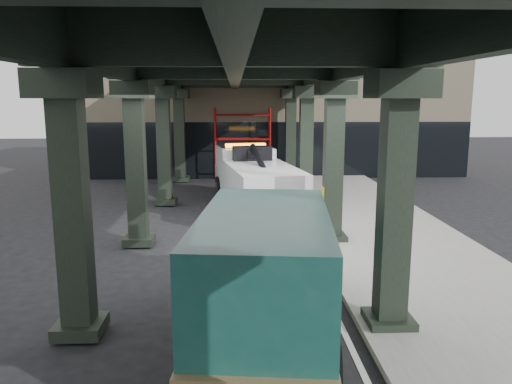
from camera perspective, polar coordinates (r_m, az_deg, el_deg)
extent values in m
plane|color=black|center=(13.83, -0.61, -8.33)|extent=(90.00, 90.00, 0.00)
cube|color=gray|center=(16.46, 15.10, -5.33)|extent=(5.00, 40.00, 0.15)
cube|color=silver|center=(15.87, 5.35, -5.85)|extent=(0.12, 38.00, 0.01)
cube|color=black|center=(9.76, 15.55, -1.57)|extent=(0.55, 0.55, 5.00)
cube|color=black|center=(9.56, 16.23, 11.73)|extent=(1.10, 1.10, 0.50)
cube|color=black|center=(10.49, 14.90, -14.06)|extent=(0.90, 0.90, 0.24)
cube|color=black|center=(15.50, 8.81, 3.11)|extent=(0.55, 0.55, 5.00)
cube|color=black|center=(15.37, 9.05, 11.45)|extent=(1.10, 1.10, 0.50)
cube|color=black|center=(15.97, 8.57, -5.17)|extent=(0.90, 0.90, 0.24)
cube|color=black|center=(21.38, 5.73, 5.23)|extent=(0.55, 0.55, 5.00)
cube|color=black|center=(21.29, 5.84, 11.27)|extent=(1.10, 1.10, 0.50)
cube|color=black|center=(21.72, 5.61, -0.87)|extent=(0.90, 0.90, 0.24)
cube|color=black|center=(27.31, 3.97, 6.42)|extent=(0.55, 0.55, 5.00)
cube|color=black|center=(27.24, 4.03, 11.15)|extent=(1.10, 1.10, 0.50)
cube|color=black|center=(27.58, 3.91, 1.61)|extent=(0.90, 0.90, 0.24)
cube|color=black|center=(9.77, -20.25, -1.83)|extent=(0.55, 0.55, 5.00)
cube|color=black|center=(9.56, -21.13, 11.45)|extent=(1.10, 1.10, 0.50)
cube|color=black|center=(10.49, -19.41, -14.31)|extent=(0.90, 0.90, 0.24)
cube|color=black|center=(15.50, -13.54, 2.94)|extent=(0.55, 0.55, 5.00)
cube|color=black|center=(15.38, -13.91, 11.28)|extent=(1.10, 1.10, 0.50)
cube|color=black|center=(15.97, -13.18, -5.34)|extent=(0.90, 0.90, 0.24)
cube|color=black|center=(21.38, -10.47, 5.11)|extent=(0.55, 0.55, 5.00)
cube|color=black|center=(21.29, -10.68, 11.14)|extent=(1.10, 1.10, 0.50)
cube|color=black|center=(21.72, -10.27, -0.99)|extent=(0.90, 0.90, 0.24)
cube|color=black|center=(27.32, -8.72, 6.33)|extent=(0.55, 0.55, 5.00)
cube|color=black|center=(27.24, -8.86, 11.05)|extent=(1.10, 1.10, 0.50)
cube|color=black|center=(27.58, -8.59, 1.52)|extent=(0.90, 0.90, 0.24)
cube|color=black|center=(15.41, 9.14, 14.43)|extent=(0.35, 32.00, 1.10)
cube|color=black|center=(15.41, -14.05, 14.25)|extent=(0.35, 32.00, 1.10)
cube|color=black|center=(15.11, -2.46, 14.62)|extent=(0.35, 32.00, 1.10)
cube|color=black|center=(15.18, -2.48, 17.26)|extent=(7.40, 32.00, 0.30)
cube|color=#C6B793|center=(33.17, 1.81, 9.78)|extent=(22.00, 10.00, 8.00)
cylinder|color=#AB0E0D|center=(28.11, -4.62, 5.51)|extent=(0.08, 0.08, 4.00)
cylinder|color=#AB0E0D|center=(27.31, -4.69, 5.36)|extent=(0.08, 0.08, 4.00)
cylinder|color=#AB0E0D|center=(28.15, 1.52, 5.55)|extent=(0.08, 0.08, 4.00)
cylinder|color=#AB0E0D|center=(27.36, 1.63, 5.40)|extent=(0.08, 0.08, 4.00)
cylinder|color=#AB0E0D|center=(28.20, -1.54, 3.51)|extent=(3.00, 0.08, 0.08)
cylinder|color=#AB0E0D|center=(28.06, -1.55, 6.15)|extent=(3.00, 0.08, 0.08)
cylinder|color=#AB0E0D|center=(27.99, -1.57, 8.80)|extent=(3.00, 0.08, 0.08)
cube|color=black|center=(19.88, 0.05, -0.42)|extent=(2.17, 7.38, 0.24)
cube|color=white|center=(22.15, -1.28, 2.89)|extent=(2.65, 2.69, 1.76)
cube|color=white|center=(23.22, -1.74, 2.03)|extent=(2.37, 1.05, 0.88)
cube|color=black|center=(22.33, -1.40, 4.22)|extent=(2.33, 1.61, 0.83)
cube|color=white|center=(18.69, 0.76, 0.84)|extent=(3.11, 5.20, 1.37)
cube|color=orange|center=(21.85, -1.20, 5.36)|extent=(1.78, 0.56, 0.16)
cube|color=black|center=(20.44, -0.43, 4.45)|extent=(1.64, 0.84, 0.59)
cylinder|color=black|center=(18.76, 0.63, 3.14)|extent=(0.79, 3.40, 1.31)
cube|color=black|center=(16.53, 2.64, -3.94)|extent=(0.51, 1.40, 0.18)
cube|color=black|center=(15.90, 3.25, -4.71)|extent=(1.58, 0.50, 0.18)
cylinder|color=black|center=(22.42, -4.10, 0.44)|extent=(0.51, 1.11, 1.07)
cylinder|color=silver|center=(22.42, -4.10, 0.44)|extent=(0.47, 0.64, 0.59)
cylinder|color=black|center=(22.80, 1.24, 0.64)|extent=(0.51, 1.11, 1.07)
cylinder|color=silver|center=(22.80, 1.24, 0.64)|extent=(0.47, 0.64, 0.59)
cylinder|color=black|center=(19.29, -2.80, -1.22)|extent=(0.51, 1.11, 1.07)
cylinder|color=silver|center=(19.29, -2.80, -1.22)|extent=(0.47, 0.64, 0.59)
cylinder|color=black|center=(19.74, 3.36, -0.95)|extent=(0.51, 1.11, 1.07)
cylinder|color=silver|center=(19.74, 3.36, -0.95)|extent=(0.47, 0.64, 0.59)
cylinder|color=black|center=(18.07, -2.17, -2.03)|extent=(0.51, 1.11, 1.07)
cylinder|color=silver|center=(18.07, -2.17, -2.03)|extent=(0.47, 0.64, 0.59)
cylinder|color=black|center=(18.54, 4.39, -1.73)|extent=(0.51, 1.11, 1.07)
cylinder|color=silver|center=(18.54, 4.39, -1.73)|extent=(0.47, 0.64, 0.59)
cube|color=#13443D|center=(12.06, 1.71, -6.12)|extent=(2.32, 1.41, 0.97)
cube|color=#13443D|center=(9.12, 1.00, -8.88)|extent=(2.77, 5.05, 2.09)
cube|color=olive|center=(9.84, 1.11, -12.77)|extent=(2.94, 6.23, 0.38)
cube|color=black|center=(11.42, 1.65, -2.62)|extent=(2.13, 0.69, 0.89)
cube|color=black|center=(9.27, 1.11, -5.09)|extent=(2.69, 4.09, 0.59)
cube|color=silver|center=(12.73, 1.80, -7.24)|extent=(2.15, 0.36, 0.32)
cylinder|color=black|center=(12.27, -3.39, -8.63)|extent=(0.40, 0.93, 0.90)
cylinder|color=silver|center=(12.27, -3.39, -8.63)|extent=(0.40, 0.53, 0.50)
cylinder|color=black|center=(12.20, 6.79, -8.82)|extent=(0.40, 0.93, 0.90)
cylinder|color=silver|center=(12.20, 6.79, -8.82)|extent=(0.40, 0.53, 0.50)
cylinder|color=black|center=(8.21, -7.58, -19.02)|extent=(0.40, 0.93, 0.90)
cylinder|color=silver|center=(8.21, -7.58, -19.02)|extent=(0.40, 0.53, 0.50)
cylinder|color=black|center=(8.09, 8.44, -19.50)|extent=(0.40, 0.93, 0.90)
cylinder|color=silver|center=(8.09, 8.44, -19.50)|extent=(0.40, 0.53, 0.50)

